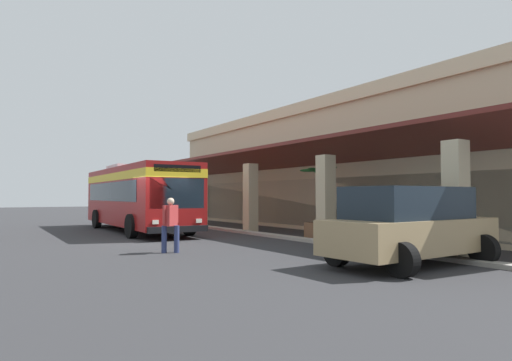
{
  "coord_description": "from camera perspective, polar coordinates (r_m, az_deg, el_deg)",
  "views": [
    {
      "loc": [
        16.74,
        -6.07,
        1.74
      ],
      "look_at": [
        -1.78,
        5.85,
        2.5
      ],
      "focal_mm": 31.31,
      "sensor_mm": 36.0,
      "label": 1
    }
  ],
  "objects": [
    {
      "name": "ground",
      "position": [
        21.94,
        7.31,
        -6.52
      ],
      "size": [
        120.0,
        120.0,
        0.0
      ],
      "primitive_type": "plane",
      "color": "#2D2D30"
    },
    {
      "name": "transit_bus",
      "position": [
        22.95,
        -15.0,
        -1.64
      ],
      "size": [
        11.27,
        3.03,
        3.34
      ],
      "color": "maroon",
      "rests_on": "ground"
    },
    {
      "name": "plaza_building",
      "position": [
        27.62,
        15.23,
        1.36
      ],
      "size": [
        27.61,
        15.54,
        6.63
      ],
      "color": "#C6B793",
      "rests_on": "ground"
    },
    {
      "name": "parked_suv_tan",
      "position": [
        11.91,
        19.05,
        -5.37
      ],
      "size": [
        2.82,
        4.87,
        1.97
      ],
      "color": "#9E845B",
      "rests_on": "ground"
    },
    {
      "name": "pedestrian",
      "position": [
        13.99,
        -10.87,
        -5.21
      ],
      "size": [
        0.47,
        0.62,
        1.68
      ],
      "color": "navy",
      "rests_on": "ground"
    },
    {
      "name": "potted_palm",
      "position": [
        18.84,
        8.05,
        -5.08
      ],
      "size": [
        1.93,
        1.67,
        2.97
      ],
      "color": "brown",
      "rests_on": "ground"
    },
    {
      "name": "curb_strip",
      "position": [
        21.48,
        -2.24,
        -6.47
      ],
      "size": [
        32.77,
        0.5,
        0.12
      ],
      "primitive_type": "cube",
      "color": "#9E998E",
      "rests_on": "ground"
    }
  ]
}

